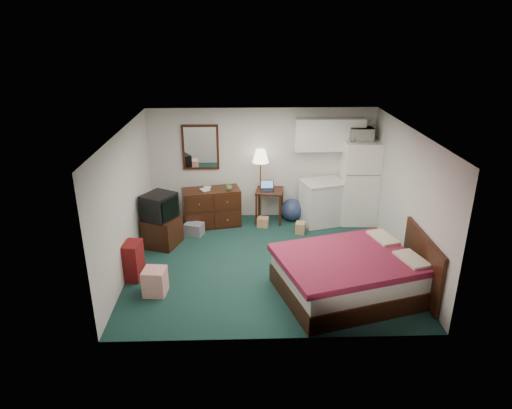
{
  "coord_description": "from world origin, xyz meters",
  "views": [
    {
      "loc": [
        -0.45,
        -7.57,
        4.18
      ],
      "look_at": [
        -0.19,
        0.42,
        1.0
      ],
      "focal_mm": 32.0,
      "sensor_mm": 36.0,
      "label": 1
    }
  ],
  "objects_px": {
    "dresser": "(212,207)",
    "floor_lamp": "(260,186)",
    "suitcase": "(133,261)",
    "bed": "(349,276)",
    "kitchen_counter": "(322,203)",
    "desk": "(269,205)",
    "fridge": "(359,182)",
    "tv_stand": "(163,231)"
  },
  "relations": [
    {
      "from": "dresser",
      "to": "bed",
      "type": "distance_m",
      "value": 3.74
    },
    {
      "from": "kitchen_counter",
      "to": "fridge",
      "type": "distance_m",
      "value": 0.93
    },
    {
      "from": "floor_lamp",
      "to": "kitchen_counter",
      "type": "xyz_separation_m",
      "value": [
        1.36,
        -0.19,
        -0.35
      ]
    },
    {
      "from": "suitcase",
      "to": "floor_lamp",
      "type": "bearing_deg",
      "value": 53.55
    },
    {
      "from": "tv_stand",
      "to": "suitcase",
      "type": "relative_size",
      "value": 0.95
    },
    {
      "from": "floor_lamp",
      "to": "suitcase",
      "type": "relative_size",
      "value": 2.42
    },
    {
      "from": "fridge",
      "to": "dresser",
      "type": "bearing_deg",
      "value": -174.94
    },
    {
      "from": "dresser",
      "to": "kitchen_counter",
      "type": "relative_size",
      "value": 1.29
    },
    {
      "from": "dresser",
      "to": "bed",
      "type": "height_order",
      "value": "dresser"
    },
    {
      "from": "bed",
      "to": "suitcase",
      "type": "xyz_separation_m",
      "value": [
        -3.63,
        0.63,
        -0.0
      ]
    },
    {
      "from": "kitchen_counter",
      "to": "bed",
      "type": "relative_size",
      "value": 0.44
    },
    {
      "from": "dresser",
      "to": "kitchen_counter",
      "type": "distance_m",
      "value": 2.45
    },
    {
      "from": "floor_lamp",
      "to": "dresser",
      "type": "bearing_deg",
      "value": -168.05
    },
    {
      "from": "bed",
      "to": "tv_stand",
      "type": "relative_size",
      "value": 3.31
    },
    {
      "from": "dresser",
      "to": "tv_stand",
      "type": "bearing_deg",
      "value": -146.1
    },
    {
      "from": "floor_lamp",
      "to": "desk",
      "type": "relative_size",
      "value": 2.23
    },
    {
      "from": "dresser",
      "to": "floor_lamp",
      "type": "distance_m",
      "value": 1.18
    },
    {
      "from": "fridge",
      "to": "tv_stand",
      "type": "distance_m",
      "value": 4.37
    },
    {
      "from": "kitchen_counter",
      "to": "fridge",
      "type": "height_order",
      "value": "fridge"
    },
    {
      "from": "kitchen_counter",
      "to": "dresser",
      "type": "bearing_deg",
      "value": 165.39
    },
    {
      "from": "dresser",
      "to": "suitcase",
      "type": "relative_size",
      "value": 1.8
    },
    {
      "from": "kitchen_counter",
      "to": "fridge",
      "type": "xyz_separation_m",
      "value": [
        0.81,
        0.11,
        0.45
      ]
    },
    {
      "from": "desk",
      "to": "tv_stand",
      "type": "distance_m",
      "value": 2.49
    },
    {
      "from": "tv_stand",
      "to": "kitchen_counter",
      "type": "bearing_deg",
      "value": 35.46
    },
    {
      "from": "dresser",
      "to": "desk",
      "type": "distance_m",
      "value": 1.3
    },
    {
      "from": "desk",
      "to": "suitcase",
      "type": "relative_size",
      "value": 1.08
    },
    {
      "from": "desk",
      "to": "tv_stand",
      "type": "bearing_deg",
      "value": -143.49
    },
    {
      "from": "dresser",
      "to": "desk",
      "type": "relative_size",
      "value": 1.66
    },
    {
      "from": "desk",
      "to": "fridge",
      "type": "relative_size",
      "value": 0.4
    },
    {
      "from": "floor_lamp",
      "to": "tv_stand",
      "type": "relative_size",
      "value": 2.54
    },
    {
      "from": "bed",
      "to": "fridge",
      "type": "bearing_deg",
      "value": 58.04
    },
    {
      "from": "dresser",
      "to": "kitchen_counter",
      "type": "xyz_separation_m",
      "value": [
        2.45,
        0.04,
        0.06
      ]
    },
    {
      "from": "fridge",
      "to": "suitcase",
      "type": "distance_m",
      "value": 5.11
    },
    {
      "from": "floor_lamp",
      "to": "desk",
      "type": "bearing_deg",
      "value": -8.82
    },
    {
      "from": "dresser",
      "to": "fridge",
      "type": "height_order",
      "value": "fridge"
    },
    {
      "from": "desk",
      "to": "tv_stand",
      "type": "xyz_separation_m",
      "value": [
        -2.21,
        -1.15,
        -0.07
      ]
    },
    {
      "from": "desk",
      "to": "dresser",
      "type": "bearing_deg",
      "value": -162.07
    },
    {
      "from": "floor_lamp",
      "to": "suitcase",
      "type": "bearing_deg",
      "value": -133.19
    },
    {
      "from": "fridge",
      "to": "suitcase",
      "type": "height_order",
      "value": "fridge"
    },
    {
      "from": "kitchen_counter",
      "to": "bed",
      "type": "bearing_deg",
      "value": -106.49
    },
    {
      "from": "kitchen_counter",
      "to": "suitcase",
      "type": "height_order",
      "value": "kitchen_counter"
    },
    {
      "from": "kitchen_counter",
      "to": "bed",
      "type": "height_order",
      "value": "kitchen_counter"
    }
  ]
}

